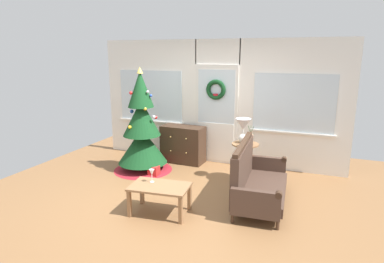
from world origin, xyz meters
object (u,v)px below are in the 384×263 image
(settee_sofa, at_px, (254,179))
(flower_vase, at_px, (251,138))
(wine_glass, at_px, (152,173))
(gift_box, at_px, (154,171))
(dresser_cabinet, at_px, (183,144))
(table_lamp, at_px, (243,127))
(christmas_tree, at_px, (142,133))
(side_table, at_px, (245,154))
(coffee_table, at_px, (160,190))

(settee_sofa, distance_m, flower_vase, 0.92)
(flower_vase, bearing_deg, wine_glass, -125.90)
(gift_box, bearing_deg, dresser_cabinet, 78.92)
(settee_sofa, relative_size, table_lamp, 3.74)
(christmas_tree, relative_size, settee_sofa, 1.23)
(dresser_cabinet, bearing_deg, gift_box, -101.08)
(table_lamp, bearing_deg, christmas_tree, -174.03)
(settee_sofa, height_order, table_lamp, table_lamp)
(wine_glass, bearing_deg, gift_box, 117.25)
(table_lamp, relative_size, wine_glass, 2.26)
(side_table, relative_size, wine_glass, 3.61)
(dresser_cabinet, height_order, flower_vase, flower_vase)
(flower_vase, distance_m, coffee_table, 1.94)
(settee_sofa, distance_m, table_lamp, 1.14)
(table_lamp, distance_m, flower_vase, 0.25)
(christmas_tree, relative_size, flower_vase, 5.78)
(flower_vase, height_order, gift_box, flower_vase)
(side_table, height_order, table_lamp, table_lamp)
(flower_vase, bearing_deg, table_lamp, 147.99)
(christmas_tree, relative_size, table_lamp, 4.60)
(table_lamp, bearing_deg, dresser_cabinet, 158.57)
(christmas_tree, bearing_deg, dresser_cabinet, 54.04)
(dresser_cabinet, xyz_separation_m, settee_sofa, (1.80, -1.42, -0.01))
(settee_sofa, bearing_deg, side_table, 112.22)
(table_lamp, xyz_separation_m, wine_glass, (-0.96, -1.65, -0.42))
(table_lamp, height_order, gift_box, table_lamp)
(wine_glass, bearing_deg, settee_sofa, 29.76)
(dresser_cabinet, xyz_separation_m, side_table, (1.46, -0.59, 0.11))
(gift_box, bearing_deg, wine_glass, -62.75)
(christmas_tree, xyz_separation_m, side_table, (2.01, 0.16, -0.26))
(flower_vase, distance_m, wine_glass, 1.93)
(christmas_tree, xyz_separation_m, coffee_table, (1.15, -1.52, -0.40))
(side_table, height_order, gift_box, side_table)
(coffee_table, relative_size, wine_glass, 4.57)
(christmas_tree, height_order, dresser_cabinet, christmas_tree)
(coffee_table, height_order, wine_glass, wine_glass)
(christmas_tree, height_order, wine_glass, christmas_tree)
(christmas_tree, xyz_separation_m, dresser_cabinet, (0.55, 0.75, -0.37))
(dresser_cabinet, distance_m, table_lamp, 1.62)
(settee_sofa, bearing_deg, christmas_tree, 164.15)
(settee_sofa, distance_m, gift_box, 2.06)
(christmas_tree, height_order, coffee_table, christmas_tree)
(settee_sofa, height_order, flower_vase, flower_vase)
(christmas_tree, height_order, gift_box, christmas_tree)
(christmas_tree, bearing_deg, settee_sofa, -15.85)
(table_lamp, xyz_separation_m, gift_box, (-1.59, -0.42, -0.89))
(dresser_cabinet, height_order, settee_sofa, settee_sofa)
(side_table, distance_m, wine_glass, 1.90)
(wine_glass, xyz_separation_m, gift_box, (-0.63, 1.23, -0.47))
(table_lamp, bearing_deg, gift_box, -165.16)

